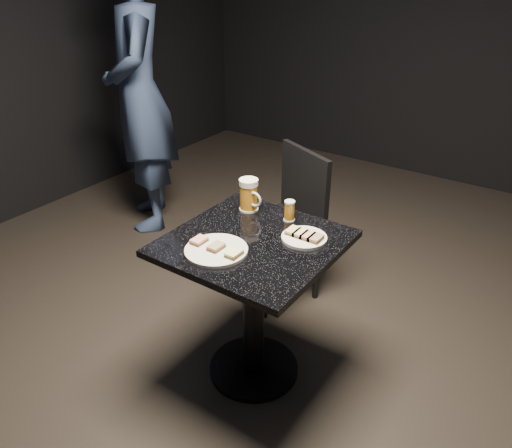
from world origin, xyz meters
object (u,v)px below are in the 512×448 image
Objects in this scene: patron at (140,95)px; beer_mug at (249,195)px; beer_tumbler at (289,211)px; plate_large at (216,250)px; table at (253,286)px; chair at (286,216)px; plate_small at (304,238)px.

patron reaches higher than beer_mug.
plate_large is at bearing -103.95° from beer_tumbler.
table is 7.65× the size of beer_tumbler.
beer_tumbler reaches higher than table.
plate_large is at bearing 8.63° from patron.
patron reaches higher than plate_large.
patron is 12.37× the size of beer_mug.
beer_mug is 0.22m from beer_tumbler.
chair is at bearing 98.36° from beer_mug.
beer_tumbler is (0.03, 0.24, 0.29)m from table.
beer_mug is at bearing 18.25° from patron.
table is 0.38m from beer_tumbler.
plate_large reaches higher than table.
table is at bearing -69.88° from chair.
chair reaches higher than plate_small.
chair reaches higher than plate_large.
table is 0.85× the size of chair.
plate_small is 0.38m from beer_mug.
table is at bearing -97.18° from beer_tumbler.
beer_tumbler is at bearing 5.36° from beer_mug.
plate_large is 0.31m from table.
plate_small is 1.92m from patron.
plate_large is 2.68× the size of beer_tumbler.
plate_large is 0.41m from beer_mug.
patron is at bearing 158.62° from beer_tumbler.
plate_large is at bearing -78.09° from chair.
patron is at bearing 157.03° from plate_small.
beer_tumbler is at bearing -57.30° from chair.
patron is 1.43m from chair.
chair is at bearing 122.70° from beer_tumbler.
plate_small is at bearing 50.27° from plate_large.
table is (0.07, 0.17, -0.25)m from plate_large.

